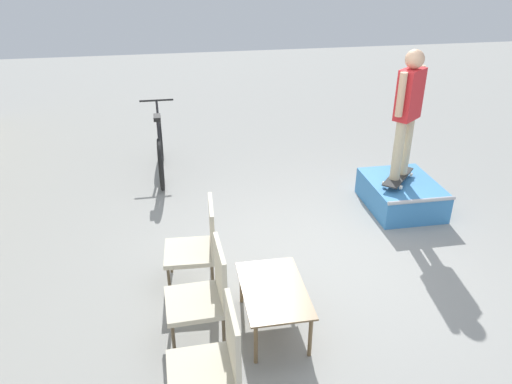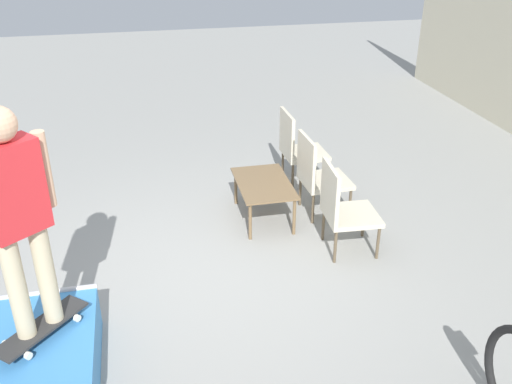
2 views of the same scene
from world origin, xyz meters
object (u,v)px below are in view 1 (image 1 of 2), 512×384
(skate_ramp_box, at_px, (401,194))
(skateboard_on_ramp, at_px, (398,177))
(patio_chair_center, at_px, (206,291))
(person_skater, at_px, (408,105))
(patio_chair_right, at_px, (199,242))
(bicycle, at_px, (160,149))
(coffee_table, at_px, (274,293))
(patio_chair_left, at_px, (215,359))

(skate_ramp_box, height_order, skateboard_on_ramp, skateboard_on_ramp)
(skate_ramp_box, height_order, patio_chair_center, patio_chair_center)
(patio_chair_center, bearing_deg, person_skater, 124.13)
(skate_ramp_box, xyz_separation_m, patio_chair_right, (-1.21, 2.81, 0.31))
(skateboard_on_ramp, distance_m, patio_chair_right, 2.99)
(patio_chair_right, bearing_deg, bicycle, -169.35)
(coffee_table, height_order, bicycle, bicycle)
(skate_ramp_box, xyz_separation_m, coffee_table, (-2.02, 2.20, 0.20))
(person_skater, bearing_deg, patio_chair_center, 177.88)
(patio_chair_left, height_order, patio_chair_center, same)
(skate_ramp_box, height_order, patio_chair_left, patio_chair_left)
(skateboard_on_ramp, bearing_deg, bicycle, 103.49)
(patio_chair_left, bearing_deg, patio_chair_right, 178.67)
(coffee_table, xyz_separation_m, patio_chair_right, (0.81, 0.62, 0.11))
(person_skater, relative_size, patio_chair_right, 1.75)
(patio_chair_center, xyz_separation_m, patio_chair_right, (0.81, 0.00, 0.00))
(skateboard_on_ramp, bearing_deg, person_skater, -48.08)
(skate_ramp_box, bearing_deg, coffee_table, 132.64)
(skateboard_on_ramp, relative_size, coffee_table, 0.73)
(skateboard_on_ramp, xyz_separation_m, patio_chair_left, (-2.83, 2.73, 0.04))
(coffee_table, bearing_deg, bicycle, 15.17)
(patio_chair_left, bearing_deg, coffee_table, 141.44)
(skateboard_on_ramp, bearing_deg, skate_ramp_box, -46.30)
(skateboard_on_ramp, xyz_separation_m, coffee_table, (-2.02, 2.11, -0.07))
(patio_chair_right, bearing_deg, person_skater, 116.92)
(skate_ramp_box, bearing_deg, patio_chair_right, 113.29)
(patio_chair_right, distance_m, bicycle, 2.92)
(coffee_table, bearing_deg, skate_ramp_box, -47.36)
(patio_chair_left, relative_size, patio_chair_center, 1.00)
(coffee_table, height_order, patio_chair_center, patio_chair_center)
(skateboard_on_ramp, height_order, patio_chair_center, patio_chair_center)
(person_skater, relative_size, bicycle, 0.90)
(coffee_table, bearing_deg, patio_chair_right, 37.33)
(person_skater, bearing_deg, patio_chair_left, -172.49)
(patio_chair_left, xyz_separation_m, patio_chair_center, (0.82, 0.00, 0.00))
(skate_ramp_box, distance_m, patio_chair_center, 3.48)
(person_skater, height_order, coffee_table, person_skater)
(bicycle, bearing_deg, patio_chair_right, -172.76)
(patio_chair_right, xyz_separation_m, bicycle, (2.90, 0.39, -0.10))
(skateboard_on_ramp, distance_m, person_skater, 0.98)
(skate_ramp_box, bearing_deg, bicycle, 62.23)
(skateboard_on_ramp, distance_m, bicycle, 3.55)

